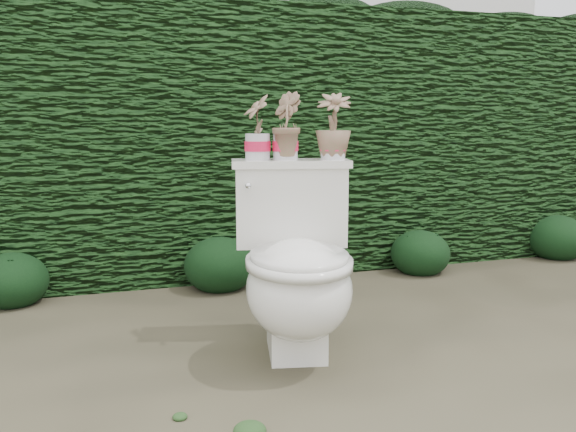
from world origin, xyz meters
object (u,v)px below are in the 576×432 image
object	(u,v)px
toilet	(297,270)
potted_plant_center	(285,127)
potted_plant_left	(257,129)
potted_plant_right	(333,128)

from	to	relation	value
toilet	potted_plant_center	xyz separation A→B (m)	(0.03, 0.24, 0.56)
potted_plant_left	potted_plant_right	world-z (taller)	potted_plant_right
toilet	potted_plant_center	size ratio (longest dim) A/B	2.84
potted_plant_right	potted_plant_center	bearing A→B (deg)	-171.59
toilet	potted_plant_center	bearing A→B (deg)	95.35
toilet	potted_plant_center	world-z (taller)	potted_plant_center
potted_plant_center	potted_plant_right	xyz separation A→B (m)	(0.20, -0.04, -0.00)
potted_plant_left	potted_plant_center	bearing A→B (deg)	68.79
potted_plant_left	potted_plant_right	size ratio (longest dim) A/B	0.97
toilet	potted_plant_right	xyz separation A→B (m)	(0.23, 0.20, 0.55)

